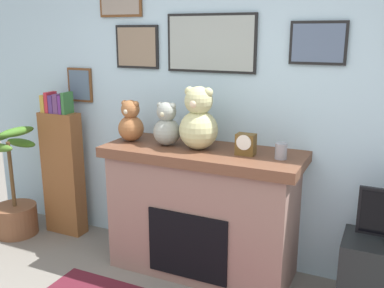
{
  "coord_description": "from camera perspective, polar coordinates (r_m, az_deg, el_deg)",
  "views": [
    {
      "loc": [
        1.21,
        -1.33,
        1.91
      ],
      "look_at": [
        -0.18,
        1.65,
        1.06
      ],
      "focal_mm": 40.72,
      "sensor_mm": 36.0,
      "label": 1
    }
  ],
  "objects": [
    {
      "name": "back_wall",
      "position": [
        3.59,
        4.98,
        4.74
      ],
      "size": [
        5.2,
        0.15,
        2.6
      ],
      "color": "silver",
      "rests_on": "ground_plane"
    },
    {
      "name": "fireplace",
      "position": [
        3.53,
        1.39,
        -8.67
      ],
      "size": [
        1.56,
        0.63,
        1.04
      ],
      "color": "#8B695D",
      "rests_on": "ground_plane"
    },
    {
      "name": "bookshelf",
      "position": [
        4.34,
        -16.57,
        -3.13
      ],
      "size": [
        0.39,
        0.16,
        1.38
      ],
      "color": "brown",
      "rests_on": "ground_plane"
    },
    {
      "name": "potted_plant",
      "position": [
        4.56,
        -22.23,
        -7.24
      ],
      "size": [
        0.51,
        0.44,
        1.08
      ],
      "color": "brown",
      "rests_on": "ground_plane"
    },
    {
      "name": "candle_jar",
      "position": [
        3.15,
        11.57,
        -0.92
      ],
      "size": [
        0.09,
        0.09,
        0.11
      ],
      "primitive_type": "cylinder",
      "color": "gray",
      "rests_on": "fireplace"
    },
    {
      "name": "mantel_clock",
      "position": [
        3.21,
        7.05,
        -0.03
      ],
      "size": [
        0.14,
        0.1,
        0.16
      ],
      "color": "brown",
      "rests_on": "fireplace"
    },
    {
      "name": "teddy_bear_cream",
      "position": [
        3.61,
        -8.02,
        2.78
      ],
      "size": [
        0.21,
        0.21,
        0.34
      ],
      "color": "#965D35",
      "rests_on": "fireplace"
    },
    {
      "name": "teddy_bear_tan",
      "position": [
        3.44,
        -3.34,
        2.38
      ],
      "size": [
        0.22,
        0.22,
        0.35
      ],
      "color": "#93998F",
      "rests_on": "fireplace"
    },
    {
      "name": "teddy_bear_brown",
      "position": [
        3.31,
        0.87,
        2.99
      ],
      "size": [
        0.3,
        0.3,
        0.48
      ],
      "color": "#BEBD85",
      "rests_on": "fireplace"
    }
  ]
}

